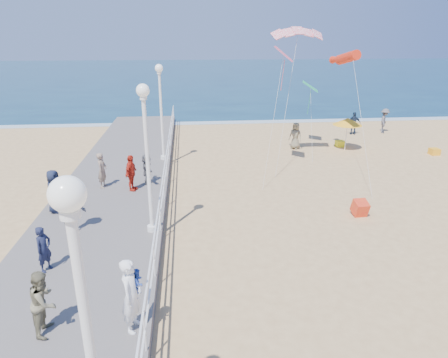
{
  "coord_description": "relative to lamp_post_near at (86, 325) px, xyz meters",
  "views": [
    {
      "loc": [
        -3.96,
        -13.38,
        7.23
      ],
      "look_at": [
        -2.5,
        2.0,
        1.6
      ],
      "focal_mm": 32.0,
      "sensor_mm": 36.0,
      "label": 1
    }
  ],
  "objects": [
    {
      "name": "box_kite",
      "position": [
        8.52,
        10.31,
        -3.36
      ],
      "size": [
        0.6,
        0.75,
        0.74
      ],
      "primitive_type": "cube",
      "rotation": [
        0.31,
        0.0,
        0.08
      ],
      "color": "red",
      "rests_on": "ground"
    },
    {
      "name": "surf_line",
      "position": [
        5.35,
        29.5,
        -3.63
      ],
      "size": [
        160.0,
        1.2,
        0.04
      ],
      "primitive_type": "cube",
      "color": "silver",
      "rests_on": "ground"
    },
    {
      "name": "spectator_1",
      "position": [
        -2.13,
        3.9,
        -2.43
      ],
      "size": [
        0.64,
        0.82,
        1.66
      ],
      "primitive_type": "imported",
      "rotation": [
        0.0,
        0.0,
        1.55
      ],
      "color": "#7B7455",
      "rests_on": "boardwalk"
    },
    {
      "name": "kite_diamond_green",
      "position": [
        9.53,
        21.57,
        0.34
      ],
      "size": [
        1.32,
        1.43,
        0.64
      ],
      "primitive_type": "cube",
      "rotation": [
        0.56,
        0.0,
        1.27
      ],
      "color": "#24AC65"
    },
    {
      "name": "spectator_2",
      "position": [
        -2.8,
        9.26,
        -2.42
      ],
      "size": [
        1.07,
        1.25,
        1.68
      ],
      "primitive_type": "imported",
      "rotation": [
        0.0,
        0.0,
        1.06
      ],
      "color": "#5E5E63",
      "rests_on": "boardwalk"
    },
    {
      "name": "ocean",
      "position": [
        5.35,
        74.0,
        -3.65
      ],
      "size": [
        160.0,
        90.0,
        0.05
      ],
      "primitive_type": "cube",
      "color": "#0B2F47",
      "rests_on": "ground"
    },
    {
      "name": "kite_diamond_pink",
      "position": [
        6.39,
        16.32,
        2.62
      ],
      "size": [
        1.24,
        1.41,
        0.75
      ],
      "primitive_type": "cube",
      "rotation": [
        0.66,
        0.0,
        1.29
      ],
      "color": "#F85B75"
    },
    {
      "name": "kite_windsock",
      "position": [
        10.46,
        18.08,
        2.33
      ],
      "size": [
        1.07,
        3.04,
        1.16
      ],
      "primitive_type": "cylinder",
      "rotation": [
        1.36,
        0.0,
        0.17
      ],
      "color": "red"
    },
    {
      "name": "beach_chair_right",
      "position": [
        17.02,
        18.64,
        -3.46
      ],
      "size": [
        0.55,
        0.55,
        0.4
      ],
      "primitive_type": "cube",
      "color": "#FFA51A",
      "rests_on": "ground"
    },
    {
      "name": "lamp_post_mid",
      "position": [
        0.0,
        9.0,
        0.0
      ],
      "size": [
        0.44,
        0.44,
        5.32
      ],
      "color": "white",
      "rests_on": "boardwalk"
    },
    {
      "name": "ground",
      "position": [
        5.35,
        9.0,
        -3.66
      ],
      "size": [
        160.0,
        160.0,
        0.0
      ],
      "primitive_type": "plane",
      "color": "tan",
      "rests_on": "ground"
    },
    {
      "name": "beach_walker_c",
      "position": [
        8.54,
        20.85,
        -2.78
      ],
      "size": [
        1.03,
        0.97,
        1.77
      ],
      "primitive_type": "imported",
      "rotation": [
        0.0,
        0.0,
        -0.66
      ],
      "color": "#7E7457",
      "rests_on": "ground"
    },
    {
      "name": "toddler_held",
      "position": [
        0.1,
        3.92,
        -2.04
      ],
      "size": [
        0.37,
        0.42,
        0.74
      ],
      "primitive_type": "imported",
      "rotation": [
        0.0,
        0.0,
        1.29
      ],
      "color": "#3050B4",
      "rests_on": "boardwalk"
    },
    {
      "name": "spectator_3",
      "position": [
        -1.22,
        13.17,
        -2.42
      ],
      "size": [
        0.7,
        1.07,
        1.69
      ],
      "primitive_type": "imported",
      "rotation": [
        0.0,
        0.0,
        1.26
      ],
      "color": "red",
      "rests_on": "boardwalk"
    },
    {
      "name": "railing",
      "position": [
        0.3,
        9.0,
        -2.41
      ],
      "size": [
        0.05,
        42.0,
        0.55
      ],
      "color": "white",
      "rests_on": "boardwalk"
    },
    {
      "name": "spectator_0",
      "position": [
        -3.02,
        6.65,
        -2.53
      ],
      "size": [
        0.55,
        0.63,
        1.46
      ],
      "primitive_type": "imported",
      "rotation": [
        0.0,
        0.0,
        1.09
      ],
      "color": "#181C36",
      "rests_on": "boardwalk"
    },
    {
      "name": "spectator_4",
      "position": [
        -3.99,
        11.07,
        -2.37
      ],
      "size": [
        0.75,
        0.98,
        1.78
      ],
      "primitive_type": "imported",
      "rotation": [
        0.0,
        0.0,
        1.34
      ],
      "color": "#192037",
      "rests_on": "boardwalk"
    },
    {
      "name": "kite_parafoil",
      "position": [
        7.48,
        17.87,
        3.74
      ],
      "size": [
        2.81,
        0.94,
        0.65
      ],
      "primitive_type": null,
      "rotation": [
        0.44,
        0.0,
        0.0
      ],
      "color": "red"
    },
    {
      "name": "beach_umbrella",
      "position": [
        11.75,
        20.2,
        -1.75
      ],
      "size": [
        1.9,
        1.9,
        2.14
      ],
      "color": "white",
      "rests_on": "ground"
    },
    {
      "name": "woman_holding_toddler",
      "position": [
        -0.05,
        3.77,
        -2.3
      ],
      "size": [
        0.64,
        0.8,
        1.92
      ],
      "primitive_type": "imported",
      "rotation": [
        0.0,
        0.0,
        1.29
      ],
      "color": "white",
      "rests_on": "boardwalk"
    },
    {
      "name": "lamp_post_near",
      "position": [
        0.0,
        0.0,
        0.0
      ],
      "size": [
        0.44,
        0.44,
        5.32
      ],
      "color": "white",
      "rests_on": "boardwalk"
    },
    {
      "name": "beach_chair_left",
      "position": [
        11.76,
        21.1,
        -3.46
      ],
      "size": [
        0.55,
        0.55,
        0.4
      ],
      "primitive_type": "cube",
      "color": "#FFFB1A",
      "rests_on": "ground"
    },
    {
      "name": "spectator_5",
      "position": [
        -0.58,
        14.03,
        -2.53
      ],
      "size": [
        0.62,
        1.41,
        1.47
      ],
      "primitive_type": "imported",
      "rotation": [
        0.0,
        0.0,
        1.71
      ],
      "color": "#545358",
      "rests_on": "boardwalk"
    },
    {
      "name": "spectator_6",
      "position": [
        -2.62,
        13.74,
        -2.43
      ],
      "size": [
        0.5,
        0.67,
        1.66
      ],
      "primitive_type": "imported",
      "rotation": [
        0.0,
        0.0,
        1.39
      ],
      "color": "#89725F",
      "rests_on": "boardwalk"
    },
    {
      "name": "lamp_post_far",
      "position": [
        0.0,
        18.0,
        0.0
      ],
      "size": [
        0.44,
        0.44,
        5.32
      ],
      "color": "white",
      "rests_on": "boardwalk"
    },
    {
      "name": "boardwalk",
      "position": [
        -2.15,
        9.0,
        -3.46
      ],
      "size": [
        5.0,
        44.0,
        0.4
      ],
      "primitive_type": "cube",
      "color": "slate",
      "rests_on": "ground"
    },
    {
      "name": "beach_walker_a",
      "position": [
        16.58,
        24.7,
        -2.72
      ],
      "size": [
        1.2,
        1.4,
        1.88
      ],
      "primitive_type": "imported",
      "rotation": [
        0.0,
        0.0,
        1.05
      ],
      "color": "#58565B",
      "rests_on": "ground"
    },
    {
      "name": "beach_walker_b",
      "position": [
        14.02,
        24.41,
        -2.81
      ],
      "size": [
        1.04,
        0.52,
        1.71
      ],
      "primitive_type": "imported",
      "rotation": [
        0.0,
        0.0,
        3.03
      ],
      "color": "#1A273A",
      "rests_on": "ground"
    }
  ]
}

